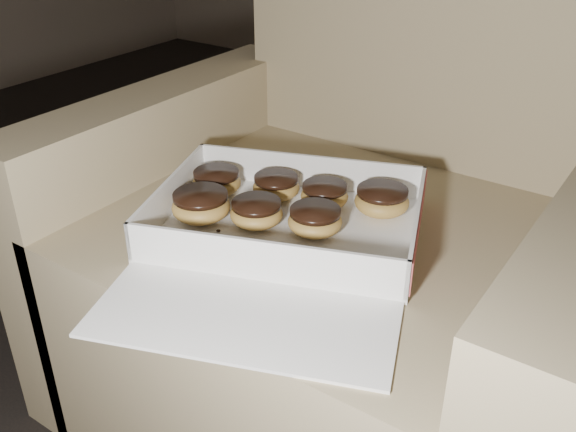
# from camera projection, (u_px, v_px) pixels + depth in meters

# --- Properties ---
(floor) EXTENTS (4.50, 4.50, 0.00)m
(floor) POSITION_uv_depth(u_px,v_px,m) (141.00, 362.00, 1.43)
(floor) COLOR black
(floor) RESTS_ON ground
(armchair) EXTENTS (0.95, 0.80, 0.99)m
(armchair) POSITION_uv_depth(u_px,v_px,m) (347.00, 263.00, 1.21)
(armchair) COLOR #8B7858
(armchair) RESTS_ON floor
(bakery_box) EXTENTS (0.56, 0.60, 0.07)m
(bakery_box) POSITION_uv_depth(u_px,v_px,m) (283.00, 237.00, 1.01)
(bakery_box) COLOR white
(bakery_box) RESTS_ON armchair
(donut_a) EXTENTS (0.09, 0.09, 0.04)m
(donut_a) POSITION_uv_depth(u_px,v_px,m) (315.00, 220.00, 1.03)
(donut_a) COLOR #BD9142
(donut_a) RESTS_ON bakery_box
(donut_b) EXTENTS (0.10, 0.10, 0.05)m
(donut_b) POSITION_uv_depth(u_px,v_px,m) (201.00, 205.00, 1.06)
(donut_b) COLOR #BD9142
(donut_b) RESTS_ON bakery_box
(donut_c) EXTENTS (0.09, 0.09, 0.04)m
(donut_c) POSITION_uv_depth(u_px,v_px,m) (256.00, 212.00, 1.05)
(donut_c) COLOR #BD9142
(donut_c) RESTS_ON bakery_box
(donut_d) EXTENTS (0.08, 0.08, 0.04)m
(donut_d) POSITION_uv_depth(u_px,v_px,m) (324.00, 195.00, 1.11)
(donut_d) COLOR #BD9142
(donut_d) RESTS_ON bakery_box
(donut_e) EXTENTS (0.09, 0.09, 0.05)m
(donut_e) POSITION_uv_depth(u_px,v_px,m) (382.00, 200.00, 1.08)
(donut_e) COLOR #BD9142
(donut_e) RESTS_ON bakery_box
(donut_f) EXTENTS (0.09, 0.09, 0.04)m
(donut_f) POSITION_uv_depth(u_px,v_px,m) (217.00, 181.00, 1.15)
(donut_f) COLOR #BD9142
(donut_f) RESTS_ON bakery_box
(donut_g) EXTENTS (0.08, 0.08, 0.04)m
(donut_g) POSITION_uv_depth(u_px,v_px,m) (276.00, 186.00, 1.14)
(donut_g) COLOR #BD9142
(donut_g) RESTS_ON bakery_box
(crumb_a) EXTENTS (0.01, 0.01, 0.00)m
(crumb_a) POSITION_uv_depth(u_px,v_px,m) (191.00, 234.00, 1.03)
(crumb_a) COLOR black
(crumb_a) RESTS_ON bakery_box
(crumb_b) EXTENTS (0.01, 0.01, 0.00)m
(crumb_b) POSITION_uv_depth(u_px,v_px,m) (218.00, 231.00, 1.04)
(crumb_b) COLOR black
(crumb_b) RESTS_ON bakery_box
(crumb_c) EXTENTS (0.01, 0.01, 0.00)m
(crumb_c) POSITION_uv_depth(u_px,v_px,m) (200.00, 239.00, 1.02)
(crumb_c) COLOR black
(crumb_c) RESTS_ON bakery_box
(crumb_d) EXTENTS (0.01, 0.01, 0.00)m
(crumb_d) POSITION_uv_depth(u_px,v_px,m) (322.00, 275.00, 0.93)
(crumb_d) COLOR black
(crumb_d) RESTS_ON bakery_box
(crumb_e) EXTENTS (0.01, 0.01, 0.00)m
(crumb_e) POSITION_uv_depth(u_px,v_px,m) (356.00, 258.00, 0.97)
(crumb_e) COLOR black
(crumb_e) RESTS_ON bakery_box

